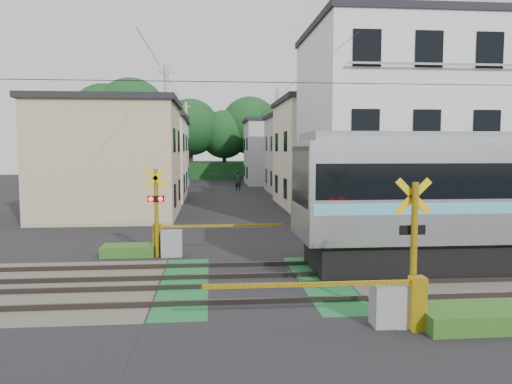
{
  "coord_description": "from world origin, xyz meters",
  "views": [
    {
      "loc": [
        -1.16,
        -13.39,
        3.69
      ],
      "look_at": [
        0.52,
        5.0,
        2.07
      ],
      "focal_mm": 35.0,
      "sensor_mm": 36.0,
      "label": 1
    }
  ],
  "objects": [
    {
      "name": "ground",
      "position": [
        0.0,
        0.0,
        0.0
      ],
      "size": [
        120.0,
        120.0,
        0.0
      ],
      "primitive_type": "plane",
      "color": "black"
    },
    {
      "name": "track_bed",
      "position": [
        0.0,
        0.0,
        0.04
      ],
      "size": [
        120.0,
        120.0,
        0.14
      ],
      "color": "#47423A",
      "rests_on": "ground"
    },
    {
      "name": "crossing_signal_near",
      "position": [
        2.59,
        -3.65,
        0.71
      ],
      "size": [
        4.74,
        0.65,
        3.09
      ],
      "color": "#E7B50C",
      "rests_on": "ground"
    },
    {
      "name": "crossing_signal_far",
      "position": [
        -2.59,
        3.65,
        0.71
      ],
      "size": [
        4.74,
        0.65,
        3.09
      ],
      "color": "#E7B50C",
      "rests_on": "ground"
    },
    {
      "name": "apartment_block",
      "position": [
        8.5,
        9.49,
        4.66
      ],
      "size": [
        10.2,
        8.36,
        9.3
      ],
      "color": "silver",
      "rests_on": "ground"
    },
    {
      "name": "houses_row",
      "position": [
        0.25,
        25.92,
        3.24
      ],
      "size": [
        22.07,
        31.35,
        6.8
      ],
      "color": "tan",
      "rests_on": "ground"
    },
    {
      "name": "tree_hill",
      "position": [
        -1.09,
        48.21,
        5.53
      ],
      "size": [
        40.0,
        12.84,
        11.91
      ],
      "color": "#143E19",
      "rests_on": "ground"
    },
    {
      "name": "catenary",
      "position": [
        6.0,
        0.03,
        3.7
      ],
      "size": [
        60.0,
        5.04,
        7.0
      ],
      "color": "#2D2D33",
      "rests_on": "ground"
    },
    {
      "name": "utility_poles",
      "position": [
        -1.05,
        23.01,
        4.08
      ],
      "size": [
        7.9,
        42.0,
        8.0
      ],
      "color": "#A5A5A0",
      "rests_on": "ground"
    },
    {
      "name": "pedestrian",
      "position": [
        1.19,
        29.6,
        0.9
      ],
      "size": [
        0.78,
        0.66,
        1.8
      ],
      "primitive_type": "imported",
      "rotation": [
        0.0,
        0.0,
        2.71
      ],
      "color": "black",
      "rests_on": "ground"
    },
    {
      "name": "weed_patches",
      "position": [
        1.76,
        -0.09,
        0.18
      ],
      "size": [
        10.25,
        8.8,
        0.4
      ],
      "color": "#2D5E1E",
      "rests_on": "ground"
    }
  ]
}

